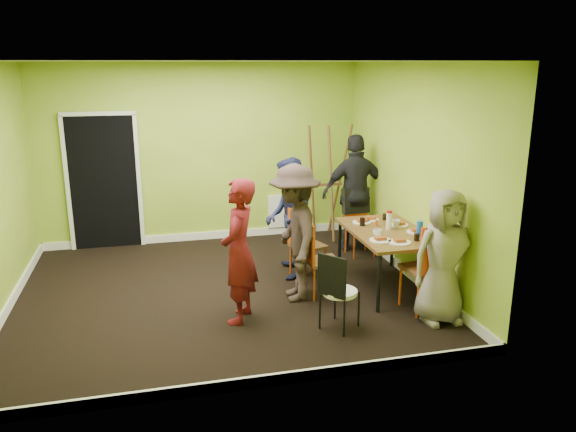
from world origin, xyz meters
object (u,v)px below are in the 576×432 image
at_px(chair_back_end, 357,207).
at_px(person_left_near, 295,233).
at_px(blue_bottle, 420,229).
at_px(person_standing, 239,251).
at_px(chair_front_end, 429,263).
at_px(chair_bentwood, 337,288).
at_px(person_left_far, 289,218).
at_px(person_front_end, 444,257).
at_px(chair_left_near, 317,255).
at_px(orange_bottle, 377,223).
at_px(person_back_end, 356,193).
at_px(chair_left_far, 303,240).
at_px(thermos, 389,221).
at_px(dining_table, 388,235).
at_px(easel, 328,182).

xyz_separation_m(chair_back_end, person_left_near, (-1.34, -1.48, 0.14)).
height_order(blue_bottle, person_standing, person_standing).
distance_m(chair_front_end, chair_bentwood, 1.17).
distance_m(person_left_far, person_front_end, 2.18).
distance_m(chair_back_end, blue_bottle, 1.74).
xyz_separation_m(chair_left_near, orange_bottle, (0.88, 0.28, 0.26)).
bearing_deg(person_back_end, chair_left_far, 44.89).
height_order(chair_front_end, person_left_near, person_left_near).
height_order(chair_left_far, chair_back_end, chair_back_end).
distance_m(chair_left_near, person_standing, 1.15).
relative_size(chair_left_near, thermos, 4.45).
distance_m(chair_left_far, person_standing, 1.47).
bearing_deg(blue_bottle, orange_bottle, 121.29).
relative_size(chair_bentwood, orange_bottle, 11.41).
height_order(person_standing, person_front_end, person_standing).
distance_m(dining_table, thermos, 0.18).
xyz_separation_m(chair_left_far, chair_left_near, (0.01, -0.59, -0.01)).
bearing_deg(person_left_far, chair_left_far, 53.94).
distance_m(chair_bentwood, blue_bottle, 1.48).
xyz_separation_m(thermos, person_back_end, (0.10, 1.47, 0.03)).
relative_size(easel, thermos, 8.77).
relative_size(thermos, person_standing, 0.13).
bearing_deg(chair_front_end, chair_left_near, 138.48).
bearing_deg(blue_bottle, person_left_far, 143.90).
bearing_deg(blue_bottle, thermos, 121.30).
relative_size(easel, person_front_end, 1.23).
distance_m(person_left_far, person_left_near, 0.76).
distance_m(person_left_near, person_front_end, 1.73).
height_order(chair_left_far, chair_left_near, chair_left_far).
bearing_deg(chair_front_end, chair_left_far, 122.91).
bearing_deg(thermos, orange_bottle, 121.27).
bearing_deg(easel, blue_bottle, -82.36).
relative_size(blue_bottle, person_standing, 0.12).
xyz_separation_m(chair_bentwood, thermos, (1.04, 1.06, 0.38)).
xyz_separation_m(person_standing, person_left_far, (0.85, 1.19, -0.01)).
bearing_deg(blue_bottle, person_left_near, 170.48).
xyz_separation_m(chair_left_near, person_standing, (-1.02, -0.45, 0.28)).
height_order(blue_bottle, person_left_near, person_left_near).
xyz_separation_m(orange_bottle, person_standing, (-1.90, -0.73, 0.02)).
height_order(person_standing, person_left_far, person_standing).
bearing_deg(chair_bentwood, person_standing, -156.44).
bearing_deg(chair_back_end, chair_bentwood, 62.34).
xyz_separation_m(dining_table, chair_bentwood, (-1.00, -0.99, -0.22)).
height_order(thermos, person_back_end, person_back_end).
height_order(chair_bentwood, easel, easel).
bearing_deg(chair_left_far, blue_bottle, 37.15).
xyz_separation_m(dining_table, person_front_end, (0.19, -1.06, 0.06)).
distance_m(person_standing, person_front_end, 2.23).
distance_m(chair_back_end, chair_front_end, 2.24).
bearing_deg(person_left_near, chair_back_end, 141.56).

